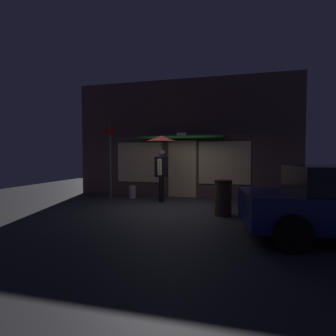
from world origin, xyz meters
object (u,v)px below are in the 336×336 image
Objects in this scene: sidewalk_bollard at (133,192)px; person_with_umbrella at (161,150)px; sidewalk_bollard_2 at (255,198)px; street_sign_post at (110,157)px; trash_bin at (223,198)px.

person_with_umbrella is at bearing -20.12° from sidewalk_bollard.
person_with_umbrella is 4.51× the size of sidewalk_bollard_2.
trash_bin is at bearing -24.12° from street_sign_post.
sidewalk_bollard is at bearing 17.45° from street_sign_post.
trash_bin is (3.50, -2.17, 0.25)m from sidewalk_bollard.
sidewalk_bollard_2 is (4.40, -0.52, 0.02)m from sidewalk_bollard.
sidewalk_bollard is 0.49× the size of trash_bin.
person_with_umbrella reaches higher than sidewalk_bollard.
person_with_umbrella reaches higher than trash_bin.
trash_bin is at bearing -47.37° from person_with_umbrella.
street_sign_post is 5.36m from sidewalk_bollard_2.
street_sign_post is 2.90× the size of trash_bin.
trash_bin reaches higher than sidewalk_bollard_2.
street_sign_post is at bearing 177.02° from sidewalk_bollard_2.
person_with_umbrella is 2.07m from sidewalk_bollard.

